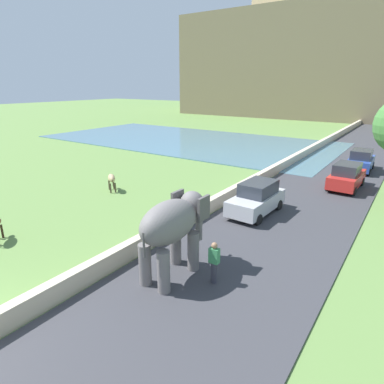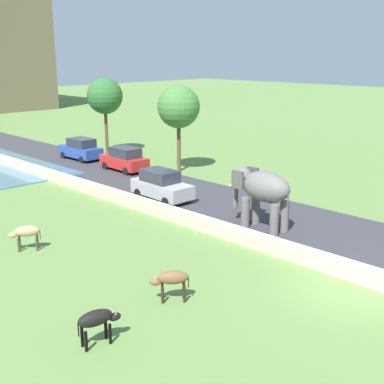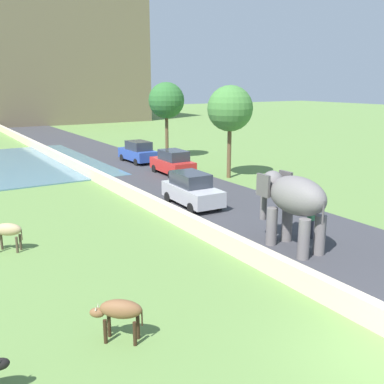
{
  "view_description": "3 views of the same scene",
  "coord_description": "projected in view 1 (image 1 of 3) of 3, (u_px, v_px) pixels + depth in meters",
  "views": [
    {
      "loc": [
        10.08,
        -1.97,
        6.84
      ],
      "look_at": [
        0.37,
        12.16,
        1.16
      ],
      "focal_mm": 30.8,
      "sensor_mm": 36.0,
      "label": 1
    },
    {
      "loc": [
        -15.98,
        -7.85,
        8.55
      ],
      "look_at": [
        1.6,
        9.54,
        1.69
      ],
      "focal_mm": 47.36,
      "sensor_mm": 36.0,
      "label": 2
    },
    {
      "loc": [
        -8.63,
        -5.33,
        6.46
      ],
      "look_at": [
        1.03,
        10.07,
        1.9
      ],
      "focal_mm": 41.09,
      "sensor_mm": 36.0,
      "label": 3
    }
  ],
  "objects": [
    {
      "name": "cow_tan",
      "position": [
        112.0,
        179.0,
        21.73
      ],
      "size": [
        1.32,
        1.08,
        1.15
      ],
      "color": "tan",
      "rests_on": "ground"
    },
    {
      "name": "hill_distant",
      "position": [
        341.0,
        65.0,
        69.13
      ],
      "size": [
        64.0,
        28.0,
        21.06
      ],
      "primitive_type": "cube",
      "color": "#75664C",
      "rests_on": "ground"
    },
    {
      "name": "road_surface",
      "position": [
        315.0,
        190.0,
        22.06
      ],
      "size": [
        7.0,
        120.0,
        0.06
      ],
      "primitive_type": "cube",
      "color": "#38383D",
      "rests_on": "ground"
    },
    {
      "name": "person_beside_elephant",
      "position": [
        214.0,
        262.0,
        11.54
      ],
      "size": [
        0.36,
        0.22,
        1.63
      ],
      "color": "#33333D",
      "rests_on": "ground"
    },
    {
      "name": "lake",
      "position": [
        187.0,
        140.0,
        41.53
      ],
      "size": [
        36.0,
        18.0,
        0.08
      ],
      "primitive_type": "cube",
      "color": "slate",
      "rests_on": "ground"
    },
    {
      "name": "car_red",
      "position": [
        347.0,
        176.0,
        22.1
      ],
      "size": [
        1.89,
        4.05,
        1.8
      ],
      "color": "red",
      "rests_on": "ground"
    },
    {
      "name": "car_silver",
      "position": [
        257.0,
        198.0,
        17.86
      ],
      "size": [
        1.93,
        4.07,
        1.8
      ],
      "color": "#B7B7BC",
      "rests_on": "ground"
    },
    {
      "name": "car_blue",
      "position": [
        361.0,
        160.0,
        26.61
      ],
      "size": [
        1.88,
        4.04,
        1.8
      ],
      "color": "#2D4CA8",
      "rests_on": "ground"
    },
    {
      "name": "barrier_wall",
      "position": [
        251.0,
        183.0,
        22.43
      ],
      "size": [
        0.4,
        110.0,
        0.75
      ],
      "primitive_type": "cube",
      "color": "beige",
      "rests_on": "ground"
    },
    {
      "name": "elephant",
      "position": [
        173.0,
        225.0,
        11.73
      ],
      "size": [
        1.41,
        3.47,
        2.99
      ],
      "color": "slate",
      "rests_on": "ground"
    }
  ]
}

